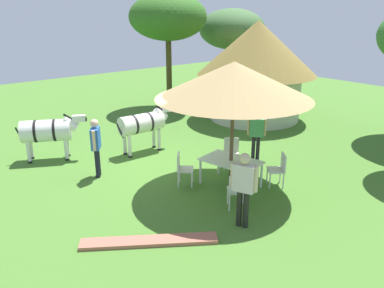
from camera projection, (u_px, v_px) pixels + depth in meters
The scene contains 16 objects.
ground_plane at pixel (173, 173), 11.23m from camera, with size 36.00×36.00×0.00m, color #447229.
thatched_hut at pixel (256, 65), 16.09m from camera, with size 4.99×4.99×4.11m.
shade_umbrella at pixel (234, 80), 9.48m from camera, with size 3.96×3.96×3.33m.
patio_dining_table at pixel (231, 163), 10.21m from camera, with size 1.67×1.22×0.74m.
patio_chair_near_hut at pixel (231, 151), 11.47m from camera, with size 0.61×0.61×0.90m.
patio_chair_east_end at pixel (182, 167), 10.31m from camera, with size 0.61×0.61×0.90m.
patio_chair_near_lawn at pixel (237, 189), 9.03m from camera, with size 0.60×0.61×0.90m.
patio_chair_west_end at pixel (279, 168), 10.26m from camera, with size 0.61×0.60×0.90m.
guest_beside_umbrella at pixel (244, 183), 8.14m from camera, with size 0.57×0.38×1.72m.
guest_behind_table at pixel (257, 131), 11.86m from camera, with size 0.46×0.43×1.59m.
standing_watcher at pixel (96, 143), 10.67m from camera, with size 0.51×0.44×1.69m.
zebra_nearest_camera at pixel (143, 124), 12.56m from camera, with size 0.69×2.16×1.52m.
zebra_by_umbrella at pixel (48, 131), 11.93m from camera, with size 1.30×1.94×1.48m.
acacia_tree_behind_hut at pixel (168, 17), 17.29m from camera, with size 3.53×3.53×5.25m.
acacia_tree_left_background at pixel (232, 29), 19.64m from camera, with size 3.39×3.39×4.57m.
brick_patio_kerb at pixel (149, 241), 7.86m from camera, with size 2.80×0.36×0.08m, color #A35F4C.
Camera 1 is at (8.28, -6.16, 4.53)m, focal length 35.93 mm.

